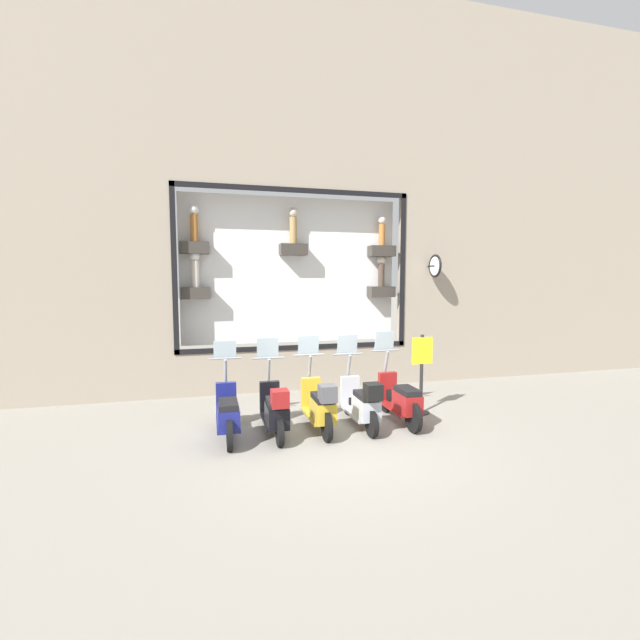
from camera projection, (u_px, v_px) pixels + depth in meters
The scene contains 8 objects.
ground_plane at pixel (336, 439), 7.39m from camera, with size 120.00×120.00×0.00m, color gray.
building_facade at pixel (294, 186), 10.39m from camera, with size 1.22×36.00×9.83m.
scooter_red_0 at pixel (401, 400), 8.19m from camera, with size 1.81×0.60×1.69m.
scooter_silver_1 at pixel (362, 403), 7.92m from camera, with size 1.80×0.61×1.64m.
scooter_yellow_2 at pixel (320, 406), 7.72m from camera, with size 1.80×0.61×1.65m.
scooter_black_3 at pixel (275, 410), 7.51m from camera, with size 1.79×0.60×1.64m.
scooter_navy_4 at pixel (228, 414), 7.38m from camera, with size 1.80×0.61×1.60m.
shop_sign_post at pixel (422, 371), 8.75m from camera, with size 0.36×0.45×1.63m.
Camera 1 is at (-6.87, 2.06, 2.74)m, focal length 24.00 mm.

